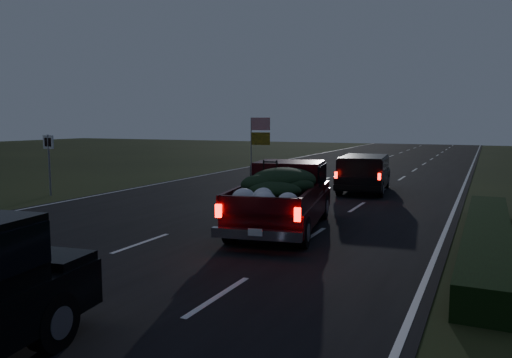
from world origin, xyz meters
The scene contains 6 objects.
ground centered at (0.00, 0.00, 0.00)m, with size 120.00×120.00×0.00m, color black.
road_asphalt centered at (0.00, 0.00, 0.01)m, with size 14.00×120.00×0.02m, color black.
hedge_row centered at (7.80, 3.00, 0.30)m, with size 1.00×10.00×0.60m, color black.
route_sign centered at (-8.50, 5.00, 1.66)m, with size 0.55×0.08×2.50m.
pickup_truck centered at (2.56, 3.05, 1.05)m, with size 2.92×5.61×2.80m.
lead_suv centered at (2.93, 11.43, 0.97)m, with size 2.31×4.63×1.28m.
Camera 1 is at (7.72, -9.79, 3.03)m, focal length 35.00 mm.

